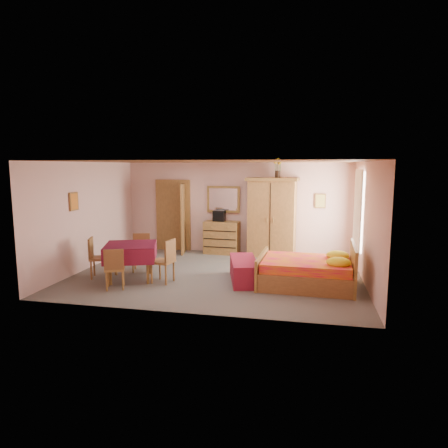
% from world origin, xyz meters
% --- Properties ---
extents(floor, '(6.50, 6.50, 0.00)m').
position_xyz_m(floor, '(0.00, 0.00, 0.00)').
color(floor, '#615E55').
rests_on(floor, ground).
extents(ceiling, '(6.50, 6.50, 0.00)m').
position_xyz_m(ceiling, '(0.00, 0.00, 2.60)').
color(ceiling, brown).
rests_on(ceiling, wall_back).
extents(wall_back, '(6.50, 0.10, 2.60)m').
position_xyz_m(wall_back, '(0.00, 2.50, 1.30)').
color(wall_back, '#DCAA9F').
rests_on(wall_back, floor).
extents(wall_front, '(6.50, 0.10, 2.60)m').
position_xyz_m(wall_front, '(0.00, -2.50, 1.30)').
color(wall_front, '#DCAA9F').
rests_on(wall_front, floor).
extents(wall_left, '(0.10, 5.00, 2.60)m').
position_xyz_m(wall_left, '(-3.25, 0.00, 1.30)').
color(wall_left, '#DCAA9F').
rests_on(wall_left, floor).
extents(wall_right, '(0.10, 5.00, 2.60)m').
position_xyz_m(wall_right, '(3.25, 0.00, 1.30)').
color(wall_right, '#DCAA9F').
rests_on(wall_right, floor).
extents(doorway, '(1.06, 0.12, 2.15)m').
position_xyz_m(doorway, '(-1.90, 2.47, 1.02)').
color(doorway, '#9E6B35').
rests_on(doorway, floor).
extents(window, '(0.08, 1.40, 1.95)m').
position_xyz_m(window, '(3.21, 1.20, 1.45)').
color(window, white).
rests_on(window, wall_right).
extents(picture_left, '(0.04, 0.32, 0.42)m').
position_xyz_m(picture_left, '(-3.22, -0.60, 1.70)').
color(picture_left, orange).
rests_on(picture_left, wall_left).
extents(picture_back, '(0.30, 0.04, 0.40)m').
position_xyz_m(picture_back, '(2.35, 2.47, 1.55)').
color(picture_back, '#D8BF59').
rests_on(picture_back, wall_back).
extents(chest_of_drawers, '(1.01, 0.54, 0.93)m').
position_xyz_m(chest_of_drawers, '(-0.37, 2.24, 0.47)').
color(chest_of_drawers, olive).
rests_on(chest_of_drawers, floor).
extents(wall_mirror, '(0.97, 0.09, 0.76)m').
position_xyz_m(wall_mirror, '(-0.37, 2.45, 1.55)').
color(wall_mirror, white).
rests_on(wall_mirror, wall_back).
extents(stereo, '(0.34, 0.26, 0.31)m').
position_xyz_m(stereo, '(-0.45, 2.26, 1.09)').
color(stereo, black).
rests_on(stereo, chest_of_drawers).
extents(floor_lamp, '(0.32, 0.32, 2.02)m').
position_xyz_m(floor_lamp, '(0.45, 2.35, 1.01)').
color(floor_lamp, black).
rests_on(floor_lamp, floor).
extents(wardrobe, '(1.44, 0.82, 2.19)m').
position_xyz_m(wardrobe, '(1.06, 2.17, 1.09)').
color(wardrobe, '#A56F37').
rests_on(wardrobe, floor).
extents(sunflower_vase, '(0.23, 0.23, 0.53)m').
position_xyz_m(sunflower_vase, '(1.19, 2.24, 2.45)').
color(sunflower_vase, yellow).
rests_on(sunflower_vase, wardrobe).
extents(bed, '(2.03, 1.63, 0.91)m').
position_xyz_m(bed, '(2.02, -0.43, 0.46)').
color(bed, '#E41642').
rests_on(bed, floor).
extents(bench, '(0.86, 1.53, 0.48)m').
position_xyz_m(bench, '(0.68, -0.38, 0.24)').
color(bench, maroon).
rests_on(bench, floor).
extents(dining_table, '(1.37, 1.37, 0.79)m').
position_xyz_m(dining_table, '(-1.79, -0.76, 0.40)').
color(dining_table, maroon).
rests_on(dining_table, floor).
extents(chair_south, '(0.51, 0.51, 0.86)m').
position_xyz_m(chair_south, '(-1.82, -1.46, 0.43)').
color(chair_south, '#AA7839').
rests_on(chair_south, floor).
extents(chair_north, '(0.49, 0.49, 0.89)m').
position_xyz_m(chair_north, '(-1.86, -0.05, 0.44)').
color(chair_north, olive).
rests_on(chair_north, floor).
extents(chair_west, '(0.53, 0.53, 0.92)m').
position_xyz_m(chair_west, '(-2.53, -0.78, 0.46)').
color(chair_west, '#A66B38').
rests_on(chair_west, floor).
extents(chair_east, '(0.49, 0.49, 0.94)m').
position_xyz_m(chair_east, '(-1.02, -0.83, 0.47)').
color(chair_east, '#9C6935').
rests_on(chair_east, floor).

